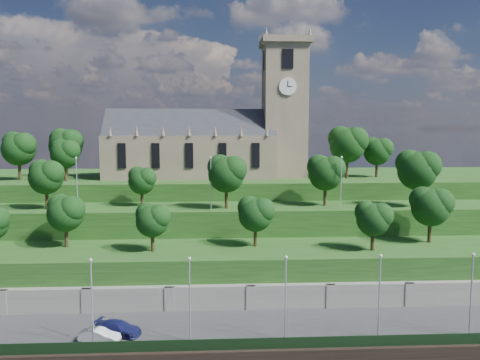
{
  "coord_description": "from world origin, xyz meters",
  "views": [
    {
      "loc": [
        0.8,
        -44.5,
        24.26
      ],
      "look_at": [
        4.63,
        30.0,
        16.09
      ],
      "focal_mm": 35.0,
      "sensor_mm": 36.0,
      "label": 1
    }
  ],
  "objects": [
    {
      "name": "hilltop",
      "position": [
        0.0,
        50.0,
        7.5
      ],
      "size": [
        160.0,
        32.0,
        15.0
      ],
      "primitive_type": "cube",
      "color": "#1D4517",
      "rests_on": "ground"
    },
    {
      "name": "fence",
      "position": [
        0.0,
        0.6,
        2.6
      ],
      "size": [
        160.0,
        0.1,
        1.2
      ],
      "primitive_type": "cube",
      "color": "black",
      "rests_on": "promenade"
    },
    {
      "name": "trees_upper",
      "position": [
        8.31,
        27.9,
        17.57
      ],
      "size": [
        63.75,
        8.14,
        9.04
      ],
      "color": "black",
      "rests_on": "embankment_upper"
    },
    {
      "name": "promenade",
      "position": [
        0.0,
        6.0,
        1.0
      ],
      "size": [
        160.0,
        12.0,
        2.0
      ],
      "primitive_type": "cube",
      "color": "#2D2D30",
      "rests_on": "ground"
    },
    {
      "name": "trees_hilltop",
      "position": [
        0.24,
        44.68,
        21.09
      ],
      "size": [
        72.73,
        15.53,
        9.83
      ],
      "color": "black",
      "rests_on": "hilltop"
    },
    {
      "name": "church",
      "position": [
        0.79,
        45.98,
        22.52
      ],
      "size": [
        38.6,
        12.35,
        27.6
      ],
      "color": "#72624F",
      "rests_on": "hilltop"
    },
    {
      "name": "retaining_wall",
      "position": [
        0.0,
        11.97,
        2.5
      ],
      "size": [
        160.0,
        2.1,
        5.0
      ],
      "color": "slate",
      "rests_on": "ground"
    },
    {
      "name": "car_right",
      "position": [
        -9.91,
        4.79,
        2.75
      ],
      "size": [
        5.57,
        3.73,
        1.5
      ],
      "primitive_type": "imported",
      "rotation": [
        0.0,
        0.0,
        1.23
      ],
      "color": "#161A4E",
      "rests_on": "promenade"
    },
    {
      "name": "trees_lower",
      "position": [
        3.07,
        18.33,
        12.87
      ],
      "size": [
        65.01,
        8.93,
        8.03
      ],
      "color": "black",
      "rests_on": "embankment_lower"
    },
    {
      "name": "lamp_posts_promenade",
      "position": [
        -2.0,
        2.5,
        7.22
      ],
      "size": [
        60.36,
        0.36,
        9.19
      ],
      "color": "#B2B2B7",
      "rests_on": "promenade"
    },
    {
      "name": "embankment_lower",
      "position": [
        0.0,
        18.0,
        4.0
      ],
      "size": [
        160.0,
        12.0,
        8.0
      ],
      "primitive_type": "cube",
      "color": "#1D4517",
      "rests_on": "ground"
    },
    {
      "name": "car_middle",
      "position": [
        -11.51,
        3.09,
        2.71
      ],
      "size": [
        4.53,
        2.45,
        1.42
      ],
      "primitive_type": "imported",
      "rotation": [
        0.0,
        0.0,
        1.34
      ],
      "color": "silver",
      "rests_on": "promenade"
    },
    {
      "name": "embankment_upper",
      "position": [
        0.0,
        29.0,
        6.0
      ],
      "size": [
        160.0,
        10.0,
        12.0
      ],
      "primitive_type": "cube",
      "color": "#1D4517",
      "rests_on": "ground"
    },
    {
      "name": "lamp_posts_upper",
      "position": [
        0.0,
        26.0,
        16.68
      ],
      "size": [
        40.36,
        0.36,
        8.13
      ],
      "color": "#B2B2B7",
      "rests_on": "embankment_upper"
    }
  ]
}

